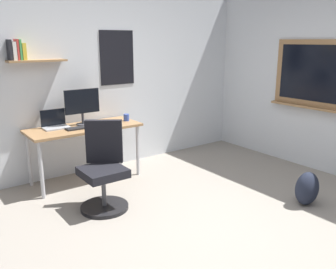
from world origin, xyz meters
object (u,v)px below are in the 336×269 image
(monitor_primary, at_px, (82,104))
(backpack, at_px, (307,188))
(computer_mouse, at_px, (101,124))
(office_chair, at_px, (104,172))
(coffee_mug, at_px, (126,117))
(desk, at_px, (84,132))
(keyboard, at_px, (81,128))
(laptop, at_px, (55,124))

(monitor_primary, xyz_separation_m, backpack, (1.64, -2.24, -0.80))
(monitor_primary, xyz_separation_m, computer_mouse, (0.17, -0.17, -0.25))
(office_chair, relative_size, backpack, 2.50)
(backpack, bearing_deg, coffee_mug, 116.60)
(coffee_mug, bearing_deg, desk, 177.75)
(monitor_primary, height_order, computer_mouse, monitor_primary)
(desk, bearing_deg, computer_mouse, -19.46)
(keyboard, bearing_deg, coffee_mug, 4.21)
(keyboard, relative_size, coffee_mug, 4.02)
(keyboard, relative_size, computer_mouse, 3.56)
(office_chair, xyz_separation_m, computer_mouse, (0.37, 0.78, 0.33))
(coffee_mug, relative_size, backpack, 0.24)
(monitor_primary, relative_size, backpack, 1.22)
(keyboard, relative_size, backpack, 0.97)
(office_chair, bearing_deg, monitor_primary, 78.09)
(desk, distance_m, coffee_mug, 0.62)
(laptop, xyz_separation_m, backpack, (1.99, -2.29, -0.59))
(office_chair, distance_m, backpack, 2.26)
(desk, relative_size, office_chair, 1.49)
(desk, xyz_separation_m, laptop, (-0.32, 0.14, 0.13))
(keyboard, bearing_deg, monitor_primary, 57.82)
(laptop, relative_size, computer_mouse, 2.98)
(laptop, height_order, computer_mouse, laptop)
(office_chair, relative_size, coffee_mug, 10.33)
(desk, bearing_deg, keyboard, -133.77)
(desk, height_order, computer_mouse, computer_mouse)
(office_chair, relative_size, monitor_primary, 2.05)
(office_chair, distance_m, monitor_primary, 1.13)
(laptop, xyz_separation_m, coffee_mug, (0.93, -0.17, -0.01))
(computer_mouse, bearing_deg, laptop, 157.65)
(monitor_primary, distance_m, backpack, 2.89)
(office_chair, bearing_deg, backpack, -35.13)
(desk, xyz_separation_m, coffee_mug, (0.61, -0.02, 0.12))
(desk, distance_m, monitor_primary, 0.36)
(desk, distance_m, backpack, 2.76)
(laptop, height_order, backpack, laptop)
(monitor_primary, height_order, coffee_mug, monitor_primary)
(office_chair, bearing_deg, coffee_mug, 47.11)
(office_chair, distance_m, coffee_mug, 1.19)
(coffee_mug, bearing_deg, backpack, -63.40)
(backpack, bearing_deg, laptop, 130.98)
(coffee_mug, bearing_deg, computer_mouse, -172.85)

